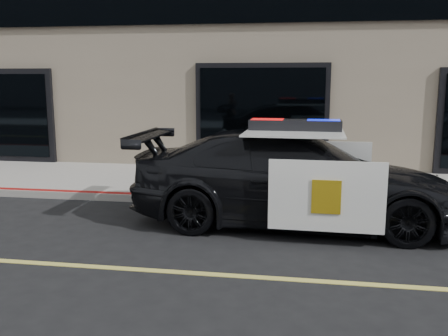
# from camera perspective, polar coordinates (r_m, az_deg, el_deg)

# --- Properties ---
(ground) EXTENTS (120.00, 120.00, 0.00)m
(ground) POSITION_cam_1_polar(r_m,az_deg,el_deg) (6.49, 7.46, -12.54)
(ground) COLOR black
(ground) RESTS_ON ground
(sidewalk_n) EXTENTS (60.00, 3.50, 0.15)m
(sidewalk_n) POSITION_cam_1_polar(r_m,az_deg,el_deg) (11.49, 8.42, -2.02)
(sidewalk_n) COLOR gray
(sidewalk_n) RESTS_ON ground
(police_car) EXTENTS (2.67, 5.64, 1.81)m
(police_car) POSITION_cam_1_polar(r_m,az_deg,el_deg) (8.65, 8.00, -1.09)
(police_car) COLOR black
(police_car) RESTS_ON ground
(fire_hydrant) EXTENTS (0.36, 0.49, 0.78)m
(fire_hydrant) POSITION_cam_1_polar(r_m,az_deg,el_deg) (10.92, -4.10, -0.22)
(fire_hydrant) COLOR beige
(fire_hydrant) RESTS_ON sidewalk_n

